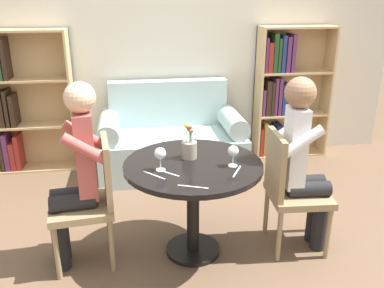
{
  "coord_description": "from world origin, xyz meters",
  "views": [
    {
      "loc": [
        -0.39,
        -2.53,
        1.81
      ],
      "look_at": [
        0.0,
        0.05,
        0.83
      ],
      "focal_mm": 38.0,
      "sensor_mm": 36.0,
      "label": 1
    }
  ],
  "objects_px": {
    "couch": "(171,142)",
    "person_left": "(76,173)",
    "flower_vase": "(189,147)",
    "person_right": "(304,161)",
    "chair_left": "(92,197)",
    "wine_glass_left": "(160,154)",
    "chair_right": "(290,187)",
    "bookshelf_left": "(22,105)",
    "bookshelf_right": "(282,94)",
    "wine_glass_right": "(233,152)"
  },
  "relations": [
    {
      "from": "couch",
      "to": "person_left",
      "type": "xyz_separation_m",
      "value": [
        -0.79,
        -1.52,
        0.37
      ]
    },
    {
      "from": "couch",
      "to": "flower_vase",
      "type": "distance_m",
      "value": 1.51
    },
    {
      "from": "flower_vase",
      "to": "person_right",
      "type": "bearing_deg",
      "value": -9.37
    },
    {
      "from": "chair_left",
      "to": "wine_glass_left",
      "type": "distance_m",
      "value": 0.59
    },
    {
      "from": "person_right",
      "to": "flower_vase",
      "type": "distance_m",
      "value": 0.81
    },
    {
      "from": "chair_right",
      "to": "flower_vase",
      "type": "bearing_deg",
      "value": 84.17
    },
    {
      "from": "bookshelf_left",
      "to": "chair_right",
      "type": "distance_m",
      "value": 2.89
    },
    {
      "from": "couch",
      "to": "bookshelf_right",
      "type": "relative_size",
      "value": 1.02
    },
    {
      "from": "chair_left",
      "to": "chair_right",
      "type": "distance_m",
      "value": 1.4
    },
    {
      "from": "couch",
      "to": "bookshelf_right",
      "type": "xyz_separation_m",
      "value": [
        1.31,
        0.26,
        0.41
      ]
    },
    {
      "from": "chair_right",
      "to": "flower_vase",
      "type": "xyz_separation_m",
      "value": [
        -0.71,
        0.12,
        0.3
      ]
    },
    {
      "from": "couch",
      "to": "person_left",
      "type": "bearing_deg",
      "value": -117.45
    },
    {
      "from": "wine_glass_right",
      "to": "chair_right",
      "type": "bearing_deg",
      "value": 8.1
    },
    {
      "from": "person_right",
      "to": "chair_right",
      "type": "bearing_deg",
      "value": 87.28
    },
    {
      "from": "chair_right",
      "to": "person_right",
      "type": "bearing_deg",
      "value": -92.72
    },
    {
      "from": "chair_right",
      "to": "bookshelf_right",
      "type": "bearing_deg",
      "value": -14.51
    },
    {
      "from": "couch",
      "to": "bookshelf_left",
      "type": "distance_m",
      "value": 1.6
    },
    {
      "from": "bookshelf_left",
      "to": "couch",
      "type": "bearing_deg",
      "value": -10.06
    },
    {
      "from": "couch",
      "to": "wine_glass_left",
      "type": "bearing_deg",
      "value": -98.08
    },
    {
      "from": "chair_right",
      "to": "bookshelf_left",
      "type": "bearing_deg",
      "value": 54.5
    },
    {
      "from": "couch",
      "to": "person_left",
      "type": "distance_m",
      "value": 1.75
    },
    {
      "from": "chair_left",
      "to": "couch",
      "type": "bearing_deg",
      "value": 149.28
    },
    {
      "from": "flower_vase",
      "to": "person_left",
      "type": "bearing_deg",
      "value": -174.1
    },
    {
      "from": "chair_left",
      "to": "wine_glass_right",
      "type": "distance_m",
      "value": 1.02
    },
    {
      "from": "chair_right",
      "to": "chair_left",
      "type": "bearing_deg",
      "value": 91.57
    },
    {
      "from": "bookshelf_left",
      "to": "chair_right",
      "type": "relative_size",
      "value": 1.64
    },
    {
      "from": "bookshelf_left",
      "to": "wine_glass_left",
      "type": "bearing_deg",
      "value": -55.47
    },
    {
      "from": "bookshelf_right",
      "to": "wine_glass_right",
      "type": "relative_size",
      "value": 10.15
    },
    {
      "from": "person_right",
      "to": "wine_glass_right",
      "type": "bearing_deg",
      "value": 99.64
    },
    {
      "from": "bookshelf_left",
      "to": "person_left",
      "type": "distance_m",
      "value": 1.93
    },
    {
      "from": "wine_glass_left",
      "to": "flower_vase",
      "type": "height_order",
      "value": "flower_vase"
    },
    {
      "from": "bookshelf_left",
      "to": "flower_vase",
      "type": "xyz_separation_m",
      "value": [
        1.52,
        -1.71,
        0.09
      ]
    },
    {
      "from": "bookshelf_left",
      "to": "chair_left",
      "type": "height_order",
      "value": "bookshelf_left"
    },
    {
      "from": "couch",
      "to": "wine_glass_left",
      "type": "xyz_separation_m",
      "value": [
        -0.23,
        -1.62,
        0.51
      ]
    },
    {
      "from": "person_left",
      "to": "flower_vase",
      "type": "height_order",
      "value": "person_left"
    },
    {
      "from": "wine_glass_right",
      "to": "flower_vase",
      "type": "xyz_separation_m",
      "value": [
        -0.27,
        0.19,
        -0.02
      ]
    },
    {
      "from": "bookshelf_left",
      "to": "person_right",
      "type": "relative_size",
      "value": 1.14
    },
    {
      "from": "person_left",
      "to": "wine_glass_right",
      "type": "distance_m",
      "value": 1.06
    },
    {
      "from": "chair_left",
      "to": "chair_right",
      "type": "relative_size",
      "value": 1.0
    },
    {
      "from": "person_right",
      "to": "flower_vase",
      "type": "bearing_deg",
      "value": 84.5
    },
    {
      "from": "chair_right",
      "to": "flower_vase",
      "type": "height_order",
      "value": "flower_vase"
    },
    {
      "from": "couch",
      "to": "wine_glass_right",
      "type": "relative_size",
      "value": 10.36
    },
    {
      "from": "bookshelf_left",
      "to": "chair_left",
      "type": "distance_m",
      "value": 1.97
    },
    {
      "from": "chair_left",
      "to": "person_right",
      "type": "distance_m",
      "value": 1.5
    },
    {
      "from": "person_left",
      "to": "wine_glass_right",
      "type": "height_order",
      "value": "person_left"
    },
    {
      "from": "person_right",
      "to": "wine_glass_right",
      "type": "relative_size",
      "value": 8.92
    },
    {
      "from": "person_left",
      "to": "couch",
      "type": "bearing_deg",
      "value": 146.87
    },
    {
      "from": "chair_left",
      "to": "flower_vase",
      "type": "distance_m",
      "value": 0.76
    },
    {
      "from": "person_right",
      "to": "wine_glass_right",
      "type": "distance_m",
      "value": 0.55
    },
    {
      "from": "chair_right",
      "to": "wine_glass_right",
      "type": "bearing_deg",
      "value": 101.97
    }
  ]
}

